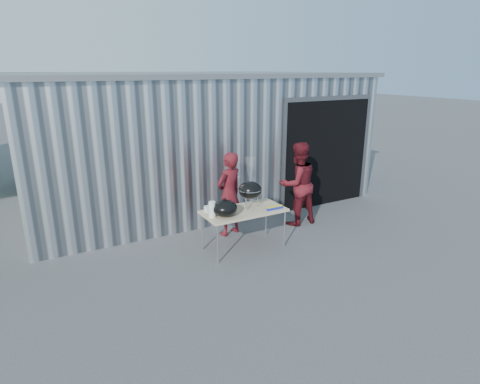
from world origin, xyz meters
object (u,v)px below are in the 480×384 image
folding_table (244,212)px  kettle_grill (250,185)px  person_cook (229,194)px  person_bystander (298,184)px

folding_table → kettle_grill: size_ratio=1.61×
person_cook → person_bystander: person_bystander is taller
person_cook → person_bystander: size_ratio=0.95×
folding_table → person_cook: person_cook is taller
person_bystander → folding_table: bearing=20.0°
person_cook → kettle_grill: bearing=78.9°
kettle_grill → person_bystander: person_bystander is taller
folding_table → person_cook: 0.75m
folding_table → person_cook: (0.09, 0.73, 0.13)m
person_cook → person_bystander: 1.53m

